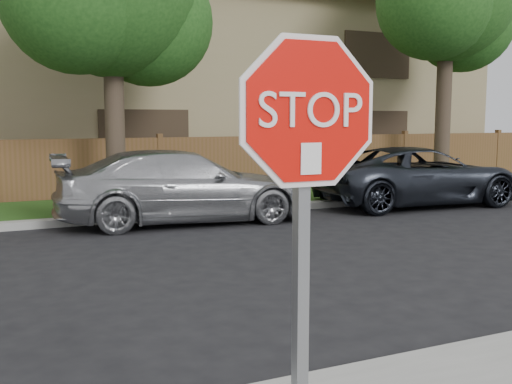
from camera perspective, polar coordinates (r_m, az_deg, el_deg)
name	(u,v)px	position (r m, az deg, el deg)	size (l,w,h in m)	color
far_curb	(2,226)	(12.31, -23.07, -3.04)	(70.00, 0.30, 0.15)	gray
stop_sign	(306,179)	(2.89, 4.80, 1.25)	(1.01, 0.13, 2.55)	gray
sedan_right	(182,186)	(12.22, -7.03, 0.54)	(2.06, 5.07, 1.47)	#A2A3A9
sedan_far_right	(418,176)	(15.05, 15.21, 1.48)	(2.36, 5.12, 1.42)	#282D36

